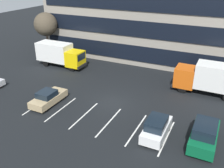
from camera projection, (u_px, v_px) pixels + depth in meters
name	position (u px, v px, depth m)	size (l,w,h in m)	color
ground_plane	(112.00, 102.00, 27.55)	(120.00, 120.00, 0.00)	black
office_building	(163.00, 0.00, 38.45)	(36.60, 12.52, 18.00)	gray
lot_markings	(96.00, 119.00, 24.58)	(14.14, 5.40, 0.01)	silver
box_truck_yellow	(60.00, 54.00, 37.01)	(7.43, 2.46, 3.44)	yellow
box_truck_orange	(211.00, 78.00, 28.62)	(7.90, 2.62, 3.66)	#D85914
sedan_tan	(48.00, 98.00, 26.94)	(1.86, 4.45, 1.59)	tan
suv_forest	(204.00, 134.00, 20.54)	(2.01, 4.73, 2.14)	#0C5933
suv_white	(157.00, 128.00, 21.59)	(1.76, 4.16, 1.88)	white
bare_tree	(46.00, 24.00, 40.57)	(3.76, 3.76, 7.05)	#473323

